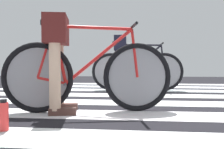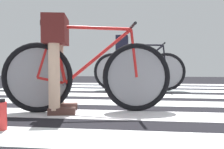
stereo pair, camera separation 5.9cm
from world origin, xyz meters
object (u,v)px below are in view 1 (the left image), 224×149
at_px(cyclist_1_of_2, 57,51).
at_px(bicycle_2_of_2, 137,70).
at_px(water_bottle, 4,116).
at_px(cyclist_2_of_2, 121,55).
at_px(bicycle_1_of_2, 88,75).

distance_m(cyclist_1_of_2, bicycle_2_of_2, 2.37).
bearing_deg(water_bottle, bicycle_2_of_2, 71.52).
distance_m(bicycle_2_of_2, cyclist_2_of_2, 0.42).
distance_m(cyclist_1_of_2, water_bottle, 0.89).
relative_size(cyclist_1_of_2, cyclist_2_of_2, 0.94).
relative_size(bicycle_1_of_2, cyclist_2_of_2, 1.65).
bearing_deg(cyclist_2_of_2, bicycle_1_of_2, -96.29).
xyz_separation_m(bicycle_2_of_2, water_bottle, (-0.98, -2.93, -0.27)).
height_order(cyclist_2_of_2, water_bottle, cyclist_2_of_2).
bearing_deg(cyclist_2_of_2, cyclist_1_of_2, -103.84).
bearing_deg(cyclist_1_of_2, cyclist_2_of_2, 66.10).
height_order(bicycle_1_of_2, cyclist_1_of_2, cyclist_1_of_2).
distance_m(bicycle_1_of_2, cyclist_2_of_2, 2.18).
xyz_separation_m(bicycle_2_of_2, cyclist_2_of_2, (-0.31, -0.01, 0.29)).
relative_size(bicycle_2_of_2, cyclist_2_of_2, 1.68).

